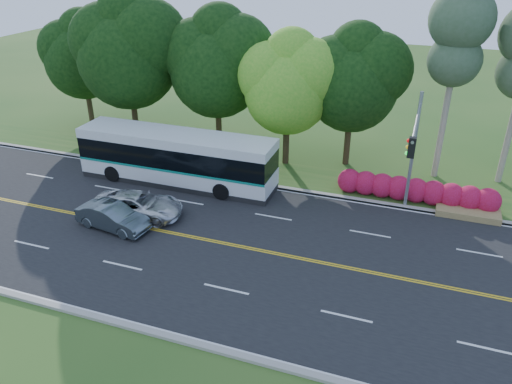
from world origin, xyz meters
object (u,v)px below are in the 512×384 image
(sedan, at_px, (113,217))
(suv, at_px, (137,205))
(traffic_signal, at_px, (413,145))
(transit_bus, at_px, (177,158))

(sedan, height_order, suv, suv)
(traffic_signal, distance_m, transit_bus, 14.58)
(transit_bus, bearing_deg, suv, -90.59)
(transit_bus, bearing_deg, traffic_signal, -1.69)
(transit_bus, height_order, suv, transit_bus)
(traffic_signal, xyz_separation_m, transit_bus, (-14.27, 0.40, -2.98))
(traffic_signal, distance_m, suv, 15.49)
(transit_bus, relative_size, sedan, 3.03)
(traffic_signal, bearing_deg, sedan, -158.03)
(sedan, relative_size, suv, 0.82)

